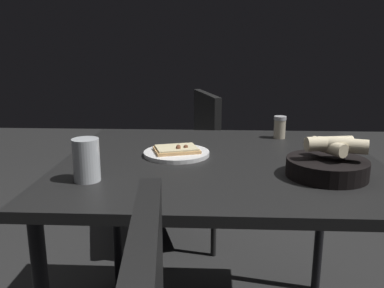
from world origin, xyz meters
TOP-DOWN VIEW (x-y plane):
  - dining_table at (0.00, 0.00)m, footprint 1.05×0.93m
  - pizza_plate at (0.15, -0.04)m, footprint 0.23×0.23m
  - bread_basket at (-0.31, 0.17)m, footprint 0.23×0.23m
  - beer_glass at (0.38, 0.24)m, footprint 0.08×0.08m
  - pepper_shaker at (-0.25, -0.32)m, footprint 0.05×0.05m
  - chair_far at (0.17, -0.85)m, footprint 0.55×0.55m

SIDE VIEW (x-z plane):
  - chair_far at x=0.17m, z-range 0.06..0.93m
  - dining_table at x=0.00m, z-range 0.31..1.06m
  - pizza_plate at x=0.15m, z-range 0.74..0.78m
  - bread_basket at x=-0.31m, z-range 0.73..0.85m
  - pepper_shaker at x=-0.25m, z-range 0.74..0.83m
  - beer_glass at x=0.38m, z-range 0.74..0.87m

